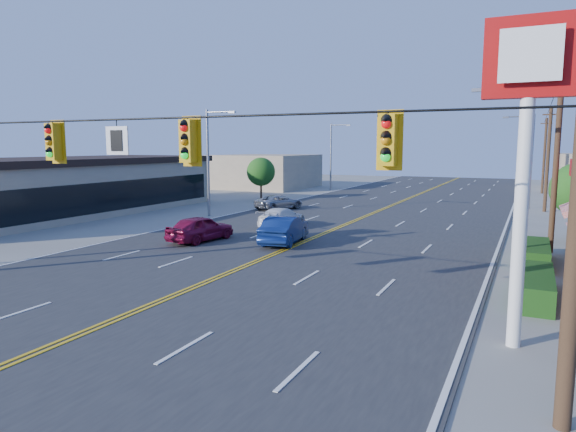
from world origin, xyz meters
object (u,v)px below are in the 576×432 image
at_px(kfc_pylon, 527,117).
at_px(car_white, 282,218).
at_px(car_magenta, 200,229).
at_px(car_silver, 279,203).
at_px(car_blue, 284,231).
at_px(signal_span, 82,161).

relative_size(kfc_pylon, car_white, 1.97).
relative_size(car_magenta, car_silver, 0.98).
bearing_deg(kfc_pylon, car_silver, 128.46).
xyz_separation_m(car_magenta, car_silver, (-2.57, 14.94, -0.12)).
bearing_deg(car_blue, signal_span, 83.73).
relative_size(signal_span, car_silver, 5.67).
bearing_deg(car_blue, car_silver, -71.46).
distance_m(signal_span, car_white, 20.10).
relative_size(car_blue, car_white, 1.05).
distance_m(car_magenta, car_blue, 4.72).
relative_size(kfc_pylon, car_blue, 1.87).
bearing_deg(kfc_pylon, car_white, 133.35).
bearing_deg(car_magenta, kfc_pylon, 159.20).
bearing_deg(kfc_pylon, car_blue, 138.98).
distance_m(signal_span, car_blue, 14.89).
xyz_separation_m(kfc_pylon, car_magenta, (-16.31, 8.82, -5.32)).
bearing_deg(car_white, car_magenta, 75.57).
bearing_deg(car_silver, car_magenta, 121.59).
xyz_separation_m(signal_span, car_blue, (-0.70, 14.28, -4.14)).
xyz_separation_m(car_blue, car_silver, (-7.05, 13.48, -0.15)).
relative_size(signal_span, car_blue, 5.35).
distance_m(car_magenta, car_white, 6.78).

